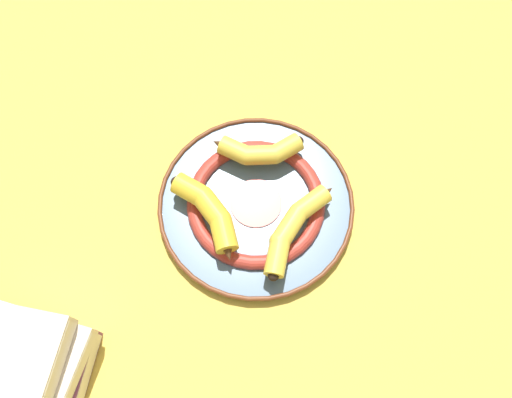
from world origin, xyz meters
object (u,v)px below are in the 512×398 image
Objects in this scene: banana_a at (259,151)px; book_stack at (21,358)px; decorative_bowl at (256,204)px; banana_c at (210,212)px; banana_b at (294,227)px.

book_stack is at bearing -137.47° from banana_a.
book_stack reaches higher than banana_a.
decorative_bowl is at bearing 43.29° from book_stack.
decorative_bowl is at bearing -95.48° from banana_a.
banana_c is 0.36m from book_stack.
banana_b is 0.47m from book_stack.
decorative_bowl is 2.30× the size of banana_a.
banana_a is 0.67× the size of book_stack.
decorative_bowl is 0.09m from banana_b.
decorative_bowl is 1.53× the size of book_stack.
book_stack is at bearing -81.95° from decorative_bowl.
banana_c is (-0.09, -0.11, 0.00)m from banana_b.
banana_b is (0.08, 0.03, 0.04)m from decorative_bowl.
banana_b reaches higher than decorative_bowl.
banana_a is 0.50m from book_stack.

